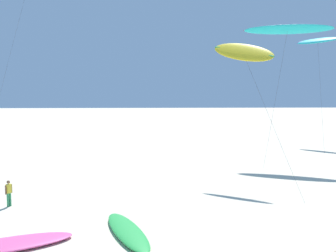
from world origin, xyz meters
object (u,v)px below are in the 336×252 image
Objects in this scene: flying_kite_2 at (318,41)px; grounded_kite_0 at (127,231)px; flying_kite_3 at (243,52)px; flying_kite_1 at (288,29)px; grounded_kite_3 at (5,245)px; person_near_left at (9,192)px.

flying_kite_2 reaches higher than grounded_kite_0.
grounded_kite_0 is at bearing -125.71° from flying_kite_3.
flying_kite_3 is (-6.14, -7.48, -2.95)m from flying_kite_1.
flying_kite_3 is at bearing 43.40° from grounded_kite_3.
flying_kite_1 is at bearing 45.81° from grounded_kite_3.
flying_kite_3 is 1.82× the size of grounded_kite_3.
flying_kite_2 reaches higher than person_near_left.
flying_kite_1 is at bearing 52.82° from grounded_kite_0.
flying_kite_2 is 25.54m from flying_kite_3.
flying_kite_3 is (-14.81, -20.50, -3.52)m from flying_kite_2.
flying_kite_1 is 1.20× the size of flying_kite_3.
flying_kite_2 is 2.27× the size of grounded_kite_3.
flying_kite_1 is 0.96× the size of flying_kite_2.
grounded_kite_3 is 3.84× the size of person_near_left.
flying_kite_1 is 2.18× the size of grounded_kite_3.
flying_kite_2 reaches higher than flying_kite_1.
flying_kite_3 is 19.93m from person_near_left.
person_near_left is (-16.21, -6.85, -9.34)m from flying_kite_3.
flying_kite_1 is at bearing -123.65° from flying_kite_2.
flying_kite_1 is at bearing 32.66° from person_near_left.
grounded_kite_3 is (-5.52, -1.45, -0.02)m from grounded_kite_0.
flying_kite_2 is at bearing 56.35° from flying_kite_1.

